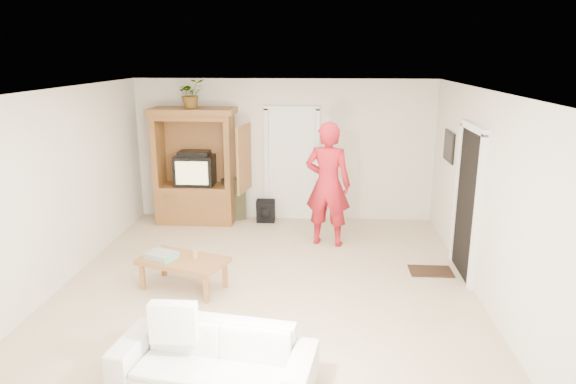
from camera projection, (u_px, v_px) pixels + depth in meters
name	position (u px, v px, depth m)	size (l,w,h in m)	color
floor	(267.00, 285.00, 6.94)	(6.00, 6.00, 0.00)	tan
ceiling	(265.00, 90.00, 6.26)	(6.00, 6.00, 0.00)	white
wall_back	(284.00, 150.00, 9.49)	(5.50, 5.50, 0.00)	silver
wall_front	(220.00, 301.00, 3.71)	(5.50, 5.50, 0.00)	silver
wall_left	(59.00, 189.00, 6.78)	(6.00, 6.00, 0.00)	silver
wall_right	(484.00, 197.00, 6.42)	(6.00, 6.00, 0.00)	silver
armoire	(197.00, 174.00, 9.37)	(1.82, 1.14, 2.10)	brown
door_back	(292.00, 166.00, 9.52)	(0.85, 0.05, 2.04)	white
doorway_right	(467.00, 204.00, 7.07)	(0.05, 0.90, 2.04)	black
framed_picture	(449.00, 146.00, 8.17)	(0.03, 0.60, 0.48)	black
doormat	(431.00, 271.00, 7.36)	(0.60, 0.40, 0.02)	#382316
plant	(191.00, 94.00, 8.97)	(0.45, 0.39, 0.50)	#4C7238
man	(328.00, 184.00, 8.20)	(0.73, 0.48, 2.01)	#AD1721
sofa	(214.00, 357.00, 4.81)	(1.89, 0.74, 0.55)	silver
coffee_table	(183.00, 263.00, 6.76)	(1.27, 0.95, 0.42)	#A26838
towel	(161.00, 255.00, 6.75)	(0.38, 0.28, 0.08)	#D24656
candle	(195.00, 254.00, 6.77)	(0.08, 0.08, 0.10)	tan
backpack_black	(266.00, 211.00, 9.48)	(0.33, 0.20, 0.41)	black
backpack_olive	(234.00, 199.00, 9.65)	(0.41, 0.30, 0.77)	#47442B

